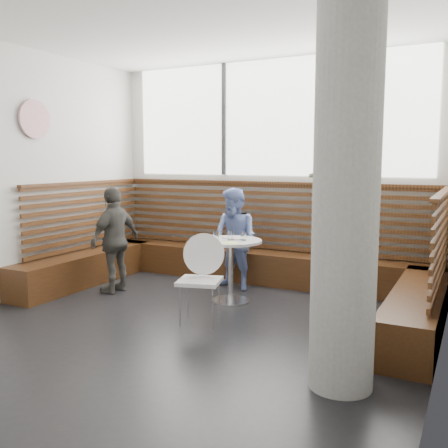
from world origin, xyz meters
The scene contains 15 objects.
room centered at (0.00, 0.00, 1.60)m, with size 5.00×5.00×3.20m.
booth centered at (0.00, 1.77, 0.41)m, with size 5.00×2.50×1.44m.
concrete_column centered at (1.85, -0.60, 1.60)m, with size 0.50×0.50×3.20m, color gray.
wall_art centered at (-2.46, 0.40, 2.30)m, with size 0.50×0.50×0.03m, color white.
cafe_table centered at (0.03, 1.12, 0.57)m, with size 0.77×0.77×0.79m.
cafe_chair centered at (0.11, 0.29, 0.57)m, with size 0.46×0.45×0.97m.
adult_man centered at (1.41, 1.00, 0.93)m, with size 1.20×0.69×1.85m, color #3E432C.
child_back centered at (-0.19, 1.70, 0.70)m, with size 0.68×0.53×1.40m, color #7287C5.
child_left centered at (-1.56, 0.85, 0.71)m, with size 0.83×0.35×1.42m, color #494742.
plate_near centered at (-0.05, 1.25, 0.80)m, with size 0.20×0.20×0.01m, color white.
plate_far centered at (0.08, 1.23, 0.80)m, with size 0.22×0.22×0.02m, color white.
glass_left centered at (-0.12, 1.02, 0.85)m, with size 0.07×0.07×0.12m, color white.
glass_mid centered at (0.04, 1.09, 0.85)m, with size 0.07×0.07×0.11m, color white.
glass_right centered at (0.19, 1.15, 0.85)m, with size 0.07×0.07×0.11m, color white.
menu_card centered at (0.13, 0.91, 0.79)m, with size 0.21×0.15×0.00m, color #A5C64C.
Camera 1 is at (2.74, -4.35, 1.78)m, focal length 40.00 mm.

